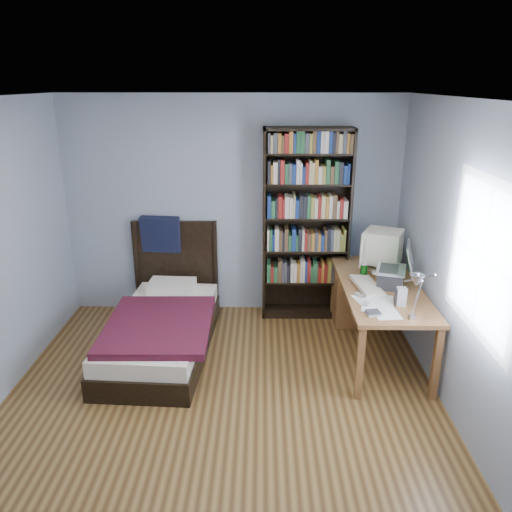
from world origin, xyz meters
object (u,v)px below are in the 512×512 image
keyboard (367,286)px  bed (163,324)px  crt_monitor (381,247)px  desk (368,294)px  soda_can (364,271)px  desk_lamp (417,284)px  speaker (401,297)px  laptop (393,275)px  bookshelf (306,226)px

keyboard → bed: bearing=168.3°
crt_monitor → keyboard: bearing=-114.4°
keyboard → desk: bearing=67.6°
crt_monitor → keyboard: size_ratio=0.98×
crt_monitor → soda_can: (-0.21, -0.22, -0.18)m
desk_lamp → speaker: bearing=82.5°
crt_monitor → soda_can: size_ratio=3.78×
laptop → keyboard: bearing=-169.4°
bed → laptop: bearing=-2.3°
desk → laptop: (0.10, -0.51, 0.43)m
speaker → desk: bearing=97.4°
bookshelf → laptop: bearing=-48.9°
keyboard → soda_can: 0.29m
desk_lamp → bed: size_ratio=0.28×
keyboard → bookshelf: bookshelf is taller
laptop → bookshelf: bookshelf is taller
keyboard → bed: (-2.04, 0.14, -0.49)m
crt_monitor → laptop: 0.48m
bookshelf → bed: bearing=-152.2°
desk → laptop: bearing=-78.8°
crt_monitor → bookshelf: (-0.76, 0.42, 0.11)m
crt_monitor → bed: size_ratio=0.25×
desk_lamp → laptop: bearing=84.1°
crt_monitor → bookshelf: size_ratio=0.23×
desk → laptop: 0.67m
soda_can → bookshelf: 0.89m
speaker → bookshelf: size_ratio=0.08×
speaker → keyboard: bearing=122.1°
laptop → soda_can: (-0.23, 0.24, -0.05)m
laptop → keyboard: size_ratio=0.87×
laptop → desk_lamp: size_ratio=0.79×
laptop → crt_monitor: bearing=91.9°
desk_lamp → bookshelf: size_ratio=0.26×
desk → keyboard: size_ratio=3.35×
desk → crt_monitor: 0.56m
crt_monitor → bookshelf: 0.87m
bookshelf → crt_monitor: bearing=-29.3°
desk_lamp → keyboard: desk_lamp is taller
crt_monitor → desk: bearing=150.0°
speaker → desk_lamp: bearing=-94.5°
desk → keyboard: 0.66m
soda_can → desk_lamp: bearing=-84.7°
laptop → bookshelf: (-0.77, 0.88, 0.23)m
laptop → speaker: laptop is taller
speaker → bed: (-2.25, 0.53, -0.55)m
crt_monitor → desk_lamp: size_ratio=0.89×
desk → bookshelf: 1.01m
desk → crt_monitor: bearing=-30.0°
crt_monitor → laptop: bearing=-88.1°
desk → bookshelf: bookshelf is taller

